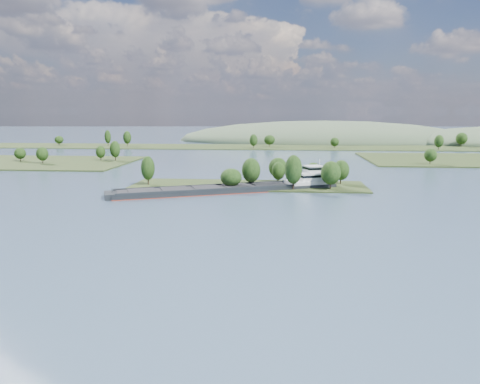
# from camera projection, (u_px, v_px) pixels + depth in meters

# --- Properties ---
(ground) EXTENTS (1800.00, 1800.00, 0.00)m
(ground) POSITION_uv_depth(u_px,v_px,m) (234.00, 217.00, 142.85)
(ground) COLOR #35475C
(ground) RESTS_ON ground
(tree_island) EXTENTS (100.00, 33.72, 15.25)m
(tree_island) POSITION_uv_depth(u_px,v_px,m) (265.00, 177.00, 199.36)
(tree_island) COLOR #253216
(tree_island) RESTS_ON ground
(back_shoreline) EXTENTS (900.00, 60.00, 15.69)m
(back_shoreline) POSITION_uv_depth(u_px,v_px,m) (276.00, 147.00, 416.50)
(back_shoreline) COLOR #253216
(back_shoreline) RESTS_ON ground
(hill_west) EXTENTS (320.00, 160.00, 44.00)m
(hill_west) POSITION_uv_depth(u_px,v_px,m) (324.00, 141.00, 510.58)
(hill_west) COLOR #3F5137
(hill_west) RESTS_ON ground
(cargo_barge) EXTENTS (90.23, 46.70, 12.63)m
(cargo_barge) POSITION_uv_depth(u_px,v_px,m) (242.00, 187.00, 188.57)
(cargo_barge) COLOR black
(cargo_barge) RESTS_ON ground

